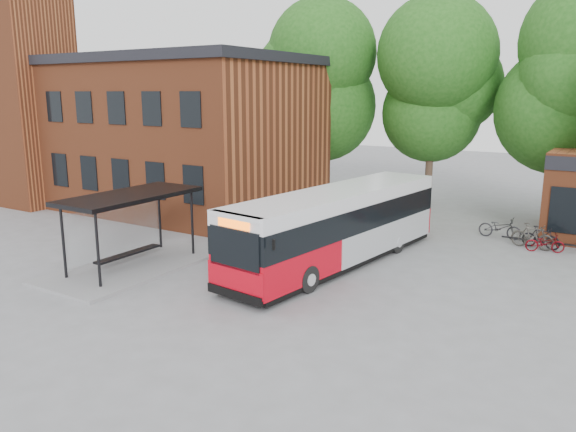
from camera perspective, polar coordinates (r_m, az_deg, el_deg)
The scene contains 13 objects.
ground at distance 20.13m, azimuth -4.39°, elevation -6.57°, with size 100.00×100.00×0.00m, color slate.
station_building at distance 34.46m, azimuth -13.21°, elevation 8.31°, with size 18.40×10.40×8.50m, color brown, non-canonical shape.
clock_tower at distance 36.59m, azimuth -25.16°, elevation 15.33°, with size 5.20×5.20×18.20m, color brown, non-canonical shape.
bus_shelter at distance 21.94m, azimuth -15.55°, elevation -1.46°, with size 3.60×7.00×2.90m, color black, non-canonical shape.
bike_rail at distance 26.16m, azimuth 26.44°, elevation -2.95°, with size 5.20×0.10×0.38m, color black, non-canonical shape.
tree_0 at distance 35.79m, azimuth 3.02°, elevation 10.76°, with size 7.92×7.92×11.00m, color #1C4F15, non-canonical shape.
tree_1 at distance 33.93m, azimuth 14.41°, elevation 9.80°, with size 7.92×7.92×10.40m, color #1C4F15, non-canonical shape.
tree_2 at distance 31.48m, azimuth 26.22°, elevation 9.29°, with size 7.92×7.92×11.00m, color #1C4F15, non-canonical shape.
city_bus at distance 21.71m, azimuth 5.08°, elevation -1.15°, with size 2.45×11.51×2.92m, color red, non-canonical shape.
bicycle_0 at distance 27.42m, azimuth 20.73°, elevation -1.11°, with size 0.66×1.90×1.00m, color #28272B.
bicycle_1 at distance 26.12m, azimuth 23.59°, elevation -1.89°, with size 0.52×1.82×1.10m, color #3F3D38.
bicycle_2 at distance 25.79m, azimuth 24.65°, elevation -2.50°, with size 0.53×1.53×0.80m, color #5D060E.
bicycle_3 at distance 26.32m, azimuth 24.31°, elevation -2.01°, with size 0.45×1.60×0.96m, color black.
Camera 1 is at (11.34, -15.28, 6.56)m, focal length 35.00 mm.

